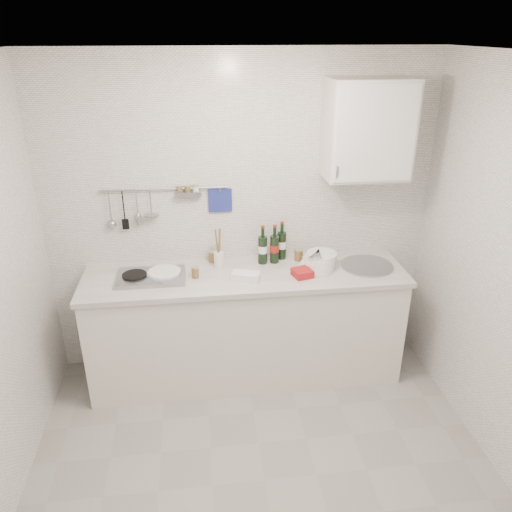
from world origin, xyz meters
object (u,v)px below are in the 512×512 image
at_px(plate_stack_hob, 163,274).
at_px(wine_bottles, 273,243).
at_px(wall_cabinet, 368,129).
at_px(plate_stack_sink, 319,261).
at_px(utensil_crock, 219,257).

height_order(plate_stack_hob, wine_bottles, wine_bottles).
bearing_deg(wall_cabinet, wine_bottles, 174.01).
distance_m(wall_cabinet, plate_stack_sink, 1.03).
xyz_separation_m(plate_stack_sink, wine_bottles, (-0.33, 0.17, 0.10)).
height_order(plate_stack_sink, utensil_crock, utensil_crock).
relative_size(wall_cabinet, plate_stack_hob, 2.61).
relative_size(wall_cabinet, utensil_crock, 2.20).
relative_size(plate_stack_hob, plate_stack_sink, 0.88).
xyz_separation_m(plate_stack_hob, wine_bottles, (0.85, 0.18, 0.13)).
xyz_separation_m(wall_cabinet, wine_bottles, (-0.66, 0.07, -0.87)).
xyz_separation_m(plate_stack_hob, plate_stack_sink, (1.18, 0.01, 0.03)).
distance_m(wine_bottles, utensil_crock, 0.44).
height_order(plate_stack_hob, plate_stack_sink, plate_stack_sink).
bearing_deg(utensil_crock, plate_stack_sink, -9.86).
height_order(wall_cabinet, utensil_crock, wall_cabinet).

